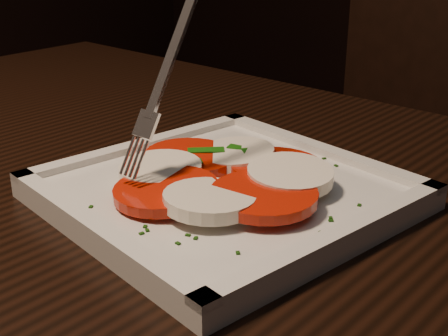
{
  "coord_description": "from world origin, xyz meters",
  "views": [
    {
      "loc": [
        0.36,
        -0.11,
        0.97
      ],
      "look_at": [
        0.08,
        0.24,
        0.78
      ],
      "focal_mm": 50.0,
      "sensor_mm": 36.0,
      "label": 1
    }
  ],
  "objects_px": {
    "table": "(145,317)",
    "plate": "(224,194)",
    "chair": "(402,167)",
    "fork": "(177,67)"
  },
  "relations": [
    {
      "from": "table",
      "to": "chair",
      "type": "distance_m",
      "value": 0.74
    },
    {
      "from": "table",
      "to": "plate",
      "type": "distance_m",
      "value": 0.13
    },
    {
      "from": "plate",
      "to": "chair",
      "type": "bearing_deg",
      "value": 99.65
    },
    {
      "from": "chair",
      "to": "plate",
      "type": "bearing_deg",
      "value": -69.39
    },
    {
      "from": "table",
      "to": "chair",
      "type": "relative_size",
      "value": 1.34
    },
    {
      "from": "plate",
      "to": "table",
      "type": "bearing_deg",
      "value": -128.04
    },
    {
      "from": "chair",
      "to": "plate",
      "type": "relative_size",
      "value": 3.77
    },
    {
      "from": "plate",
      "to": "fork",
      "type": "bearing_deg",
      "value": -167.89
    },
    {
      "from": "table",
      "to": "plate",
      "type": "height_order",
      "value": "plate"
    },
    {
      "from": "chair",
      "to": "plate",
      "type": "distance_m",
      "value": 0.72
    }
  ]
}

